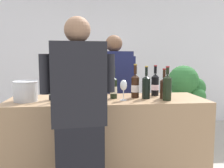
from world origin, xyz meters
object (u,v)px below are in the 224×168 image
object	(u,v)px
wine_bottle_5	(64,89)
person_server	(114,102)
wine_glass	(124,86)
wine_bottle_10	(92,89)
potted_shrub	(187,95)
wine_bottle_6	(155,84)
wine_bottle_2	(167,87)
wine_bottle_3	(135,86)
wine_bottle_0	(88,87)
wine_bottle_9	(52,88)
wine_bottle_1	(164,87)
wine_bottle_4	(114,87)
person_guest	(79,133)
wine_bottle_7	(146,86)
wine_bottle_8	(95,84)
ice_bucket	(25,91)

from	to	relation	value
wine_bottle_5	person_server	xyz separation A→B (m)	(0.58, 0.76, -0.29)
person_server	wine_glass	bearing A→B (deg)	-89.87
wine_bottle_10	potted_shrub	bearing A→B (deg)	41.24
wine_bottle_6	person_server	distance (m)	0.74
wine_bottle_2	wine_bottle_3	bearing A→B (deg)	144.62
wine_bottle_0	wine_bottle_9	bearing A→B (deg)	-170.56
wine_bottle_1	wine_bottle_6	bearing A→B (deg)	100.22
wine_bottle_2	wine_bottle_6	size ratio (longest dim) A/B	1.01
wine_bottle_0	wine_bottle_10	size ratio (longest dim) A/B	0.93
wine_bottle_3	wine_bottle_5	size ratio (longest dim) A/B	1.10
wine_bottle_4	person_guest	distance (m)	0.74
wine_bottle_5	wine_glass	xyz separation A→B (m)	(0.58, -0.04, 0.03)
wine_bottle_7	person_guest	xyz separation A→B (m)	(-0.67, -0.56, -0.29)
wine_bottle_5	wine_bottle_0	bearing A→B (deg)	25.82
wine_bottle_7	wine_bottle_8	bearing A→B (deg)	156.03
wine_bottle_0	wine_bottle_3	size ratio (longest dim) A/B	0.92
wine_bottle_1	wine_bottle_4	size ratio (longest dim) A/B	0.94
wine_bottle_3	potted_shrub	bearing A→B (deg)	46.26
wine_bottle_3	wine_bottle_6	world-z (taller)	wine_bottle_3
wine_bottle_9	wine_glass	size ratio (longest dim) A/B	1.61
wine_bottle_6	wine_bottle_9	size ratio (longest dim) A/B	1.03
wine_bottle_7	potted_shrub	distance (m)	1.54
wine_bottle_5	ice_bucket	distance (m)	0.36
wine_bottle_3	wine_bottle_10	bearing A→B (deg)	-153.83
wine_bottle_2	wine_bottle_4	world-z (taller)	wine_bottle_2
wine_bottle_4	person_guest	size ratio (longest dim) A/B	0.19
person_server	wine_bottle_2	bearing A→B (deg)	-63.85
wine_bottle_2	potted_shrub	world-z (taller)	wine_bottle_2
wine_bottle_8	wine_bottle_10	xyz separation A→B (m)	(-0.04, -0.38, -0.00)
wine_bottle_6	wine_bottle_10	bearing A→B (deg)	-154.63
wine_bottle_5	wine_bottle_10	distance (m)	0.30
wine_bottle_0	wine_bottle_10	xyz separation A→B (m)	(0.03, -0.24, 0.01)
wine_bottle_4	wine_bottle_0	bearing A→B (deg)	170.78
wine_bottle_10	person_server	xyz separation A→B (m)	(0.31, 0.89, -0.30)
wine_bottle_1	wine_bottle_9	size ratio (longest dim) A/B	0.95
wine_bottle_3	ice_bucket	world-z (taller)	wine_bottle_3
ice_bucket	wine_bottle_1	bearing A→B (deg)	0.31
wine_bottle_7	wine_bottle_8	distance (m)	0.57
wine_bottle_2	wine_bottle_1	bearing A→B (deg)	88.32
wine_bottle_4	wine_bottle_10	distance (m)	0.30
wine_bottle_7	wine_bottle_10	size ratio (longest dim) A/B	0.96
wine_bottle_7	wine_bottle_1	bearing A→B (deg)	-5.03
wine_glass	person_server	distance (m)	0.87
person_server	person_guest	size ratio (longest dim) A/B	0.99
wine_bottle_2	wine_bottle_8	distance (m)	0.78
wine_bottle_4	wine_bottle_5	size ratio (longest dim) A/B	1.03
wine_bottle_6	potted_shrub	world-z (taller)	wine_bottle_6
wine_bottle_0	wine_bottle_1	distance (m)	0.78
wine_bottle_6	wine_bottle_10	world-z (taller)	wine_bottle_10
wine_bottle_5	ice_bucket	world-z (taller)	wine_bottle_5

